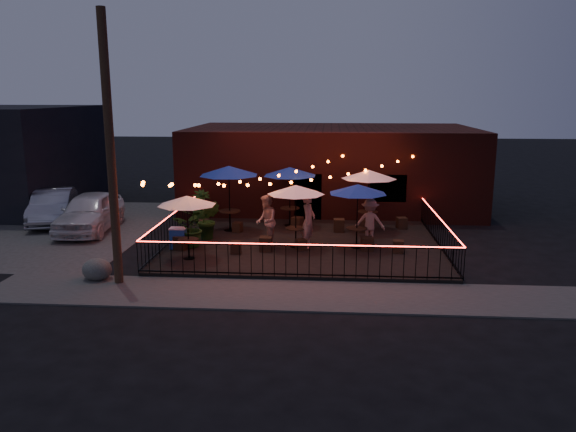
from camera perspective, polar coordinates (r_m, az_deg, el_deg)
name	(u,v)px	position (r m, az deg, el deg)	size (l,w,h in m)	color
ground	(301,262)	(19.28, 1.31, -4.73)	(110.00, 110.00, 0.00)	black
patio	(304,245)	(21.18, 1.59, -2.94)	(10.00, 8.00, 0.15)	black
sidewalk	(295,295)	(16.20, 0.71, -8.02)	(18.00, 2.50, 0.05)	#3E3C39
parking_lot	(25,228)	(26.48, -25.12, -1.15)	(11.00, 12.00, 0.02)	#3E3C39
brick_building	(331,167)	(28.63, 4.37, 4.98)	(14.00, 8.00, 4.00)	#36140E
utility_pole	(110,152)	(17.10, -17.59, 6.20)	(0.26, 0.26, 8.00)	#362016
fence_front	(298,261)	(17.18, 0.97, -4.57)	(10.00, 0.04, 1.04)	black
fence_left	(173,227)	(21.83, -11.63, -1.14)	(0.04, 8.00, 1.04)	black
fence_right	(439,232)	(21.40, 15.10, -1.58)	(0.04, 8.00, 1.04)	black
festoon_lights	(276,182)	(20.44, -1.25, 3.51)	(10.02, 8.72, 1.32)	#FF530B
cafe_table_0	(187,201)	(19.01, -10.23, 1.48)	(2.61, 2.61, 2.18)	black
cafe_table_1	(229,172)	(22.74, -6.03, 4.51)	(3.04, 3.04, 2.66)	black
cafe_table_2	(296,191)	(20.17, 0.81, 2.60)	(2.10, 2.10, 2.29)	black
cafe_table_3	(290,172)	(23.46, 0.19, 4.46)	(2.95, 2.95, 2.50)	black
cafe_table_4	(358,190)	(20.24, 7.11, 2.65)	(2.72, 2.72, 2.33)	black
cafe_table_5	(369,175)	(23.01, 8.22, 4.12)	(2.45, 2.45, 2.48)	black
bistro_chair_0	(181,243)	(20.59, -10.85, -2.68)	(0.42, 0.42, 0.50)	black
bistro_chair_1	(236,247)	(19.83, -5.31, -3.20)	(0.36, 0.36, 0.42)	black
bistro_chair_2	(204,225)	(23.09, -8.49, -0.96)	(0.41, 0.41, 0.49)	black
bistro_chair_3	(238,227)	(22.87, -5.15, -1.12)	(0.34, 0.34, 0.40)	black
bistro_chair_4	(266,244)	(20.06, -2.27, -2.84)	(0.43, 0.43, 0.51)	black
bistro_chair_5	(301,245)	(20.16, 1.33, -2.93)	(0.34, 0.34, 0.40)	black
bistro_chair_6	(297,223)	(23.32, 0.95, -0.69)	(0.41, 0.41, 0.49)	black
bistro_chair_7	(339,225)	(22.92, 5.19, -0.95)	(0.43, 0.43, 0.51)	black
bistro_chair_8	(367,244)	(20.30, 8.04, -2.81)	(0.41, 0.41, 0.49)	black
bistro_chair_9	(398,246)	(20.22, 11.13, -3.06)	(0.37, 0.37, 0.43)	black
bistro_chair_10	(365,226)	(22.94, 7.79, -1.03)	(0.41, 0.41, 0.48)	black
bistro_chair_11	(402,223)	(23.80, 11.48, -0.70)	(0.39, 0.39, 0.46)	black
patron_a	(308,221)	(20.39, 2.09, -0.47)	(0.72, 0.47, 1.98)	#DA9C89
patron_b	(266,221)	(20.44, -2.23, -0.52)	(0.93, 0.73, 1.92)	#D09E8E
patron_c	(370,222)	(20.96, 8.32, -0.59)	(1.11, 0.64, 1.72)	tan
potted_shrub_a	(192,228)	(20.76, -9.72, -1.18)	(1.29, 1.12, 1.43)	#133D12
potted_shrub_b	(209,220)	(21.76, -8.06, -0.37)	(0.84, 0.68, 1.53)	#12360B
potted_shrub_c	(201,206)	(24.67, -8.79, 0.98)	(0.79, 0.79, 1.40)	#1D3F0F
cooler	(178,238)	(20.71, -11.10, -2.20)	(0.59, 0.43, 0.77)	#1D49AC
boulder	(97,270)	(18.33, -18.84, -5.18)	(0.90, 0.77, 0.70)	#44443F
car_white	(90,212)	(24.83, -19.48, 0.38)	(1.92, 4.76, 1.62)	white
car_silver	(53,206)	(27.02, -22.74, 0.92)	(1.59, 4.55, 1.50)	#A9ABB3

